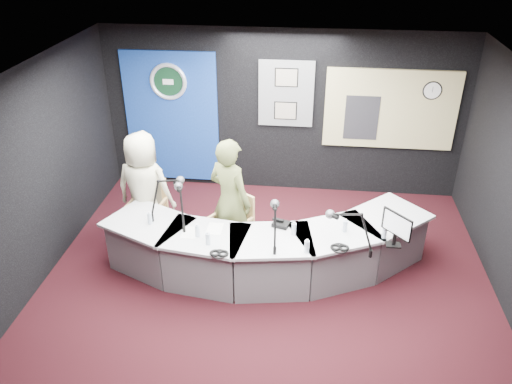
# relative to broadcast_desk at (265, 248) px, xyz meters

# --- Properties ---
(ground) EXTENTS (6.00, 6.00, 0.00)m
(ground) POSITION_rel_broadcast_desk_xyz_m (0.05, -0.55, -0.38)
(ground) COLOR black
(ground) RESTS_ON ground
(ceiling) EXTENTS (6.00, 6.00, 0.02)m
(ceiling) POSITION_rel_broadcast_desk_xyz_m (0.05, -0.55, 2.42)
(ceiling) COLOR silver
(ceiling) RESTS_ON ground
(wall_back) EXTENTS (6.00, 0.02, 2.80)m
(wall_back) POSITION_rel_broadcast_desk_xyz_m (0.05, 2.45, 1.02)
(wall_back) COLOR black
(wall_back) RESTS_ON ground
(wall_left) EXTENTS (0.02, 6.00, 2.80)m
(wall_left) POSITION_rel_broadcast_desk_xyz_m (-2.95, -0.55, 1.02)
(wall_left) COLOR black
(wall_left) RESTS_ON ground
(broadcast_desk) EXTENTS (4.50, 1.90, 0.75)m
(broadcast_desk) POSITION_rel_broadcast_desk_xyz_m (0.00, 0.00, 0.00)
(broadcast_desk) COLOR #B0B2B5
(broadcast_desk) RESTS_ON ground
(backdrop_panel) EXTENTS (1.60, 0.05, 2.30)m
(backdrop_panel) POSITION_rel_broadcast_desk_xyz_m (-1.85, 2.42, 0.88)
(backdrop_panel) COLOR navy
(backdrop_panel) RESTS_ON wall_back
(agency_seal) EXTENTS (0.63, 0.07, 0.63)m
(agency_seal) POSITION_rel_broadcast_desk_xyz_m (-1.85, 2.38, 1.52)
(agency_seal) COLOR silver
(agency_seal) RESTS_ON backdrop_panel
(seal_center) EXTENTS (0.48, 0.01, 0.48)m
(seal_center) POSITION_rel_broadcast_desk_xyz_m (-1.85, 2.38, 1.52)
(seal_center) COLOR black
(seal_center) RESTS_ON backdrop_panel
(pinboard) EXTENTS (0.90, 0.04, 1.10)m
(pinboard) POSITION_rel_broadcast_desk_xyz_m (0.10, 2.42, 1.38)
(pinboard) COLOR slate
(pinboard) RESTS_ON wall_back
(framed_photo_upper) EXTENTS (0.34, 0.02, 0.27)m
(framed_photo_upper) POSITION_rel_broadcast_desk_xyz_m (0.10, 2.39, 1.65)
(framed_photo_upper) COLOR gray
(framed_photo_upper) RESTS_ON pinboard
(framed_photo_lower) EXTENTS (0.34, 0.02, 0.27)m
(framed_photo_lower) POSITION_rel_broadcast_desk_xyz_m (0.10, 2.39, 1.09)
(framed_photo_lower) COLOR gray
(framed_photo_lower) RESTS_ON pinboard
(booth_window_frame) EXTENTS (2.12, 0.06, 1.32)m
(booth_window_frame) POSITION_rel_broadcast_desk_xyz_m (1.80, 2.42, 1.18)
(booth_window_frame) COLOR tan
(booth_window_frame) RESTS_ON wall_back
(booth_glow) EXTENTS (2.00, 0.02, 1.20)m
(booth_glow) POSITION_rel_broadcast_desk_xyz_m (1.80, 2.41, 1.18)
(booth_glow) COLOR beige
(booth_glow) RESTS_ON booth_window_frame
(equipment_rack) EXTENTS (0.55, 0.02, 0.75)m
(equipment_rack) POSITION_rel_broadcast_desk_xyz_m (1.35, 2.39, 1.03)
(equipment_rack) COLOR black
(equipment_rack) RESTS_ON booth_window_frame
(wall_clock) EXTENTS (0.28, 0.01, 0.28)m
(wall_clock) POSITION_rel_broadcast_desk_xyz_m (2.40, 2.39, 1.52)
(wall_clock) COLOR white
(wall_clock) RESTS_ON booth_window_frame
(armchair_left) EXTENTS (0.59, 0.59, 0.94)m
(armchair_left) POSITION_rel_broadcast_desk_xyz_m (-1.81, 0.57, 0.09)
(armchair_left) COLOR tan
(armchair_left) RESTS_ON ground
(armchair_right) EXTENTS (0.72, 0.72, 0.92)m
(armchair_right) POSITION_rel_broadcast_desk_xyz_m (-0.51, 0.30, 0.09)
(armchair_right) COLOR tan
(armchair_right) RESTS_ON ground
(draped_jacket) EXTENTS (0.51, 0.16, 0.70)m
(draped_jacket) POSITION_rel_broadcast_desk_xyz_m (-1.86, 0.81, 0.24)
(draped_jacket) COLOR slate
(draped_jacket) RESTS_ON armchair_left
(person_man) EXTENTS (0.91, 0.65, 1.73)m
(person_man) POSITION_rel_broadcast_desk_xyz_m (-1.81, 0.57, 0.49)
(person_man) COLOR beige
(person_man) RESTS_ON ground
(person_woman) EXTENTS (0.79, 0.71, 1.82)m
(person_woman) POSITION_rel_broadcast_desk_xyz_m (-0.51, 0.30, 0.54)
(person_woman) COLOR #5B6334
(person_woman) RESTS_ON ground
(computer_monitor) EXTENTS (0.34, 0.38, 0.33)m
(computer_monitor) POSITION_rel_broadcast_desk_xyz_m (1.63, -0.29, 0.70)
(computer_monitor) COLOR black
(computer_monitor) RESTS_ON broadcast_desk
(desk_phone) EXTENTS (0.25, 0.22, 0.05)m
(desk_phone) POSITION_rel_broadcast_desk_xyz_m (0.21, 0.00, 0.40)
(desk_phone) COLOR black
(desk_phone) RESTS_ON broadcast_desk
(headphones_near) EXTENTS (0.24, 0.24, 0.04)m
(headphones_near) POSITION_rel_broadcast_desk_xyz_m (0.96, -0.44, 0.39)
(headphones_near) COLOR black
(headphones_near) RESTS_ON broadcast_desk
(headphones_far) EXTENTS (0.21, 0.21, 0.04)m
(headphones_far) POSITION_rel_broadcast_desk_xyz_m (-0.49, -0.72, 0.39)
(headphones_far) COLOR black
(headphones_far) RESTS_ON broadcast_desk
(paper_stack) EXTENTS (0.21, 0.29, 0.00)m
(paper_stack) POSITION_rel_broadcast_desk_xyz_m (-0.96, -0.29, 0.38)
(paper_stack) COLOR white
(paper_stack) RESTS_ON broadcast_desk
(notepad) EXTENTS (0.20, 0.28, 0.00)m
(notepad) POSITION_rel_broadcast_desk_xyz_m (-0.65, -0.17, 0.38)
(notepad) COLOR white
(notepad) RESTS_ON broadcast_desk
(boom_mic_a) EXTENTS (0.38, 0.68, 0.60)m
(boom_mic_a) POSITION_rel_broadcast_desk_xyz_m (-1.37, 0.21, 0.68)
(boom_mic_a) COLOR black
(boom_mic_a) RESTS_ON broadcast_desk
(boom_mic_b) EXTENTS (0.32, 0.71, 0.60)m
(boom_mic_b) POSITION_rel_broadcast_desk_xyz_m (-1.12, 0.01, 0.68)
(boom_mic_b) COLOR black
(boom_mic_b) RESTS_ON broadcast_desk
(boom_mic_c) EXTENTS (0.17, 0.74, 0.60)m
(boom_mic_c) POSITION_rel_broadcast_desk_xyz_m (0.15, -0.32, 0.68)
(boom_mic_c) COLOR black
(boom_mic_c) RESTS_ON broadcast_desk
(boom_mic_d) EXTENTS (0.62, 0.49, 0.60)m
(boom_mic_d) POSITION_rel_broadcast_desk_xyz_m (1.07, -0.38, 0.68)
(boom_mic_d) COLOR black
(boom_mic_d) RESTS_ON broadcast_desk
(water_bottles) EXTENTS (3.11, 0.57, 0.18)m
(water_bottles) POSITION_rel_broadcast_desk_xyz_m (0.00, -0.29, 0.46)
(water_bottles) COLOR silver
(water_bottles) RESTS_ON broadcast_desk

